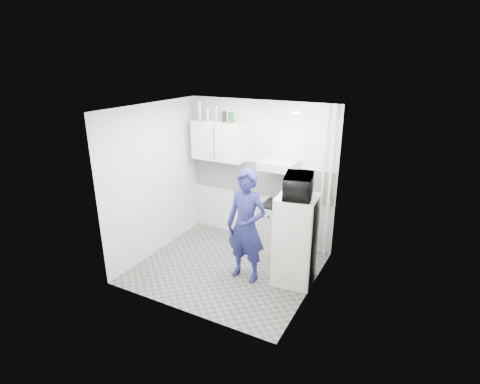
% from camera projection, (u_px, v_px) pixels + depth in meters
% --- Properties ---
extents(floor, '(2.80, 2.80, 0.00)m').
position_uv_depth(floor, '(227.00, 268.00, 6.19)').
color(floor, slate).
rests_on(floor, ground).
extents(ceiling, '(2.80, 2.80, 0.00)m').
position_uv_depth(ceiling, '(225.00, 108.00, 5.30)').
color(ceiling, white).
rests_on(ceiling, wall_back).
extents(wall_back, '(2.80, 0.00, 2.80)m').
position_uv_depth(wall_back, '(260.00, 173.00, 6.78)').
color(wall_back, silver).
rests_on(wall_back, floor).
extents(wall_left, '(0.00, 2.60, 2.60)m').
position_uv_depth(wall_left, '(155.00, 181.00, 6.36)').
color(wall_left, silver).
rests_on(wall_left, floor).
extents(wall_right, '(0.00, 2.60, 2.60)m').
position_uv_depth(wall_right, '(314.00, 210.00, 5.13)').
color(wall_right, silver).
rests_on(wall_right, floor).
extents(person, '(0.66, 0.45, 1.77)m').
position_uv_depth(person, '(246.00, 226.00, 5.63)').
color(person, navy).
rests_on(person, floor).
extents(stove, '(0.52, 0.52, 0.84)m').
position_uv_depth(stove, '(277.00, 227.00, 6.68)').
color(stove, beige).
rests_on(stove, floor).
extents(fridge, '(0.63, 0.63, 1.40)m').
position_uv_depth(fridge, '(296.00, 240.00, 5.60)').
color(fridge, white).
rests_on(fridge, floor).
extents(stove_top, '(0.50, 0.50, 0.03)m').
position_uv_depth(stove_top, '(277.00, 205.00, 6.53)').
color(stove_top, black).
rests_on(stove_top, stove).
extents(saucepan, '(0.16, 0.16, 0.09)m').
position_uv_depth(saucepan, '(277.00, 200.00, 6.59)').
color(saucepan, silver).
rests_on(saucepan, stove_top).
extents(microwave, '(0.66, 0.52, 0.32)m').
position_uv_depth(microwave, '(299.00, 186.00, 5.31)').
color(microwave, black).
rests_on(microwave, fridge).
extents(bottle_a, '(0.08, 0.08, 0.33)m').
position_uv_depth(bottle_a, '(200.00, 111.00, 6.78)').
color(bottle_a, silver).
rests_on(bottle_a, upper_cabinet).
extents(bottle_b, '(0.06, 0.06, 0.24)m').
position_uv_depth(bottle_b, '(208.00, 114.00, 6.72)').
color(bottle_b, '#B2B7BC').
rests_on(bottle_b, upper_cabinet).
extents(bottle_d, '(0.06, 0.06, 0.27)m').
position_uv_depth(bottle_d, '(216.00, 114.00, 6.64)').
color(bottle_d, silver).
rests_on(bottle_d, upper_cabinet).
extents(canister_a, '(0.07, 0.07, 0.19)m').
position_uv_depth(canister_a, '(224.00, 117.00, 6.58)').
color(canister_a, black).
rests_on(canister_a, upper_cabinet).
extents(canister_b, '(0.09, 0.09, 0.18)m').
position_uv_depth(canister_b, '(231.00, 117.00, 6.52)').
color(canister_b, '#144C1E').
rests_on(canister_b, upper_cabinet).
extents(upper_cabinet, '(1.00, 0.35, 0.70)m').
position_uv_depth(upper_cabinet, '(219.00, 141.00, 6.78)').
color(upper_cabinet, white).
rests_on(upper_cabinet, wall_back).
extents(range_hood, '(0.60, 0.50, 0.14)m').
position_uv_depth(range_hood, '(279.00, 165.00, 6.29)').
color(range_hood, beige).
rests_on(range_hood, wall_back).
extents(backsplash, '(2.74, 0.03, 0.60)m').
position_uv_depth(backsplash, '(260.00, 178.00, 6.81)').
color(backsplash, white).
rests_on(backsplash, wall_back).
extents(pipe_a, '(0.05, 0.05, 2.60)m').
position_uv_depth(pipe_a, '(330.00, 185.00, 6.15)').
color(pipe_a, beige).
rests_on(pipe_a, floor).
extents(pipe_b, '(0.04, 0.04, 2.60)m').
position_uv_depth(pipe_b, '(323.00, 184.00, 6.20)').
color(pipe_b, beige).
rests_on(pipe_b, floor).
extents(ceiling_spot_fixture, '(0.10, 0.10, 0.02)m').
position_uv_depth(ceiling_spot_fixture, '(296.00, 113.00, 5.04)').
color(ceiling_spot_fixture, white).
rests_on(ceiling_spot_fixture, ceiling).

